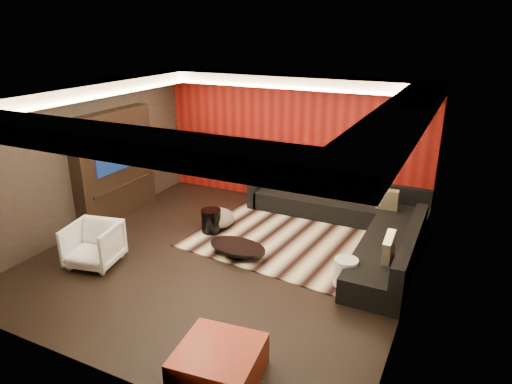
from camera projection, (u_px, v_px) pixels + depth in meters
The scene contains 26 objects.
floor at pixel (225, 258), 7.84m from camera, with size 6.00×6.00×0.02m, color black.
ceiling at pixel (221, 92), 6.86m from camera, with size 6.00×6.00×0.02m, color silver.
wall_back at pixel (292, 140), 9.89m from camera, with size 6.00×0.02×2.80m, color black.
wall_left at pixel (84, 158), 8.59m from camera, with size 0.02×6.00×2.80m, color black.
wall_right at pixel (418, 212), 6.11m from camera, with size 0.02×6.00×2.80m, color black.
red_feature_wall at pixel (291, 141), 9.85m from camera, with size 5.98×0.05×2.78m, color #6B0C0A.
soffit_back at pixel (288, 81), 9.18m from camera, with size 6.00×0.60×0.22m, color silver.
soffit_front at pixel (87, 138), 4.63m from camera, with size 6.00×0.60×0.22m, color silver.
soffit_left at pixel (88, 89), 8.01m from camera, with size 0.60×4.80×0.22m, color silver.
soffit_right at pixel (405, 115), 5.79m from camera, with size 0.60×4.80×0.22m, color silver.
cove_back at pixel (282, 87), 8.92m from camera, with size 4.80×0.08×0.04m, color #FFD899.
cove_front at pixel (112, 139), 4.95m from camera, with size 4.80×0.08×0.04m, color #FFD899.
cove_left at pixel (103, 96), 7.90m from camera, with size 0.08×4.80×0.04m, color #FFD899.
cove_right at pixel (377, 119), 5.96m from camera, with size 0.08×4.80×0.04m, color #FFD899.
tv_surround at pixel (115, 166), 9.13m from camera, with size 0.30×2.00×2.20m, color black.
tv_screen at pixel (119, 150), 8.94m from camera, with size 0.04×1.30×0.80m, color black.
tv_shelf at pixel (123, 186), 9.21m from camera, with size 0.04×1.60×0.04m, color black.
rug at pixel (306, 239), 8.47m from camera, with size 4.00×3.00×0.02m, color beige.
coffee_table at pixel (238, 250), 7.86m from camera, with size 1.06×1.06×0.18m, color black.
drum_stool at pixel (211, 221), 8.70m from camera, with size 0.38×0.38×0.45m, color black.
striped_pouf at pixel (218, 218), 8.92m from camera, with size 0.66×0.66×0.36m, color #C7B39A.
white_side_table at pixel (346, 273), 6.92m from camera, with size 0.36×0.36×0.45m, color silver.
orange_ottoman at pixel (219, 364), 5.11m from camera, with size 0.90×0.90×0.40m, color maroon.
armchair at pixel (94, 245), 7.50m from camera, with size 0.77×0.80×0.72m, color silver.
sectional_sofa at pixel (353, 222), 8.61m from camera, with size 3.65×3.50×0.75m.
throw_pillows at pixel (343, 199), 8.74m from camera, with size 3.06×2.76×0.50m.
Camera 1 is at (3.53, -6.02, 3.78)m, focal length 32.00 mm.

